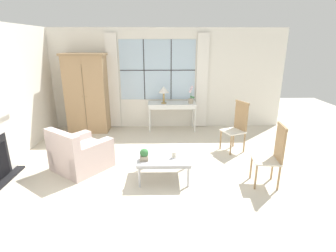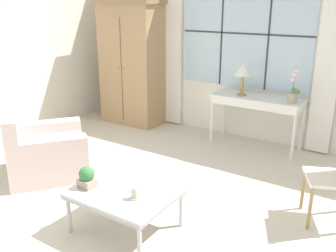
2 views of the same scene
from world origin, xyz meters
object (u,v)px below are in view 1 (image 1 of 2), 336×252
armchair_upholstered (80,155)px  coffee_table (164,158)px  table_lamp (164,90)px  side_chair_wooden (237,124)px  potted_orchid (191,97)px  potted_plant_small (144,154)px  console_table (172,106)px  accent_chair_wooden (273,152)px  pillar_candle (174,155)px  armoire (87,93)px

armchair_upholstered → coffee_table: (1.65, -0.40, 0.10)m
table_lamp → armchair_upholstered: (-1.67, -2.33, -0.87)m
side_chair_wooden → table_lamp: bearing=139.0°
armchair_upholstered → side_chair_wooden: bearing=14.7°
potted_orchid → potted_plant_small: 3.12m
table_lamp → coffee_table: 2.84m
table_lamp → potted_orchid: size_ratio=0.97×
potted_plant_small → potted_orchid: bearing=68.8°
table_lamp → side_chair_wooden: size_ratio=0.41×
armchair_upholstered → side_chair_wooden: size_ratio=1.12×
console_table → table_lamp: table_lamp is taller
side_chair_wooden → accent_chair_wooden: size_ratio=1.04×
console_table → side_chair_wooden: (1.44, -1.52, -0.07)m
potted_orchid → side_chair_wooden: 1.75m
table_lamp → potted_orchid: (0.75, -0.00, -0.19)m
coffee_table → pillar_candle: 0.22m
armoire → potted_plant_small: size_ratio=10.10×
side_chair_wooden → potted_plant_small: size_ratio=5.43×
console_table → table_lamp: size_ratio=2.82×
console_table → accent_chair_wooden: size_ratio=1.21×
table_lamp → coffee_table: table_lamp is taller
potted_orchid → pillar_candle: potted_orchid is taller
potted_orchid → accent_chair_wooden: 3.24m
armoire → side_chair_wooden: armoire is taller
potted_orchid → armchair_upholstered: 3.43m
accent_chair_wooden → table_lamp: bearing=121.6°
accent_chair_wooden → coffee_table: 1.92m
potted_orchid → armoire: bearing=179.0°
potted_orchid → coffee_table: 2.89m
console_table → coffee_table: (-0.26, -2.80, -0.32)m
potted_orchid → side_chair_wooden: bearing=-57.6°
armchair_upholstered → pillar_candle: size_ratio=10.23×
table_lamp → side_chair_wooden: table_lamp is taller
armchair_upholstered → side_chair_wooden: (3.34, 0.88, 0.34)m
accent_chair_wooden → potted_plant_small: 2.23m
armchair_upholstered → pillar_candle: armchair_upholstered is taller
console_table → accent_chair_wooden: 3.49m
table_lamp → side_chair_wooden: bearing=-41.0°
armchair_upholstered → side_chair_wooden: 3.47m
armoire → potted_plant_small: 3.45m
console_table → potted_plant_small: (-0.60, -2.95, -0.17)m
armoire → potted_plant_small: (1.74, -2.93, -0.54)m
accent_chair_wooden → coffee_table: (-1.88, 0.29, -0.23)m
side_chair_wooden → potted_plant_small: bearing=-145.0°
accent_chair_wooden → potted_plant_small: bearing=176.3°
armoire → armchair_upholstered: size_ratio=1.66×
side_chair_wooden → coffee_table: bearing=-143.0°
potted_orchid → side_chair_wooden: (0.92, -1.45, -0.33)m
pillar_candle → console_table: bearing=88.6°
potted_plant_small → coffee_table: bearing=23.3°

